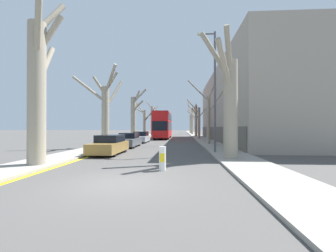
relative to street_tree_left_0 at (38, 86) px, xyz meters
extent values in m
plane|color=#4C4947|center=(5.07, -3.11, -4.06)|extent=(300.00, 300.00, 0.00)
cube|color=gray|center=(-0.49, 46.89, -4.00)|extent=(2.63, 120.00, 0.12)
cube|color=gray|center=(10.63, 46.89, -4.00)|extent=(2.63, 120.00, 0.12)
cube|color=#9E9384|center=(16.95, 22.54, 1.05)|extent=(10.00, 34.46, 10.21)
cube|color=#5E584F|center=(11.93, 22.54, -3.04)|extent=(0.12, 33.77, 2.04)
cube|color=yellow|center=(1.01, 46.89, -4.05)|extent=(0.24, 120.00, 0.01)
cylinder|color=gray|center=(-0.04, -0.03, -0.43)|extent=(0.85, 0.85, 7.24)
cylinder|color=gray|center=(0.33, 0.52, 3.67)|extent=(1.13, 1.49, 2.04)
cylinder|color=gray|center=(-0.11, 0.75, 1.20)|extent=(0.46, 1.84, 2.57)
cylinder|color=gray|center=(0.37, -0.58, 2.49)|extent=(1.22, 1.48, 2.86)
cylinder|color=gray|center=(0.46, 0.18, 2.62)|extent=(1.36, 0.82, 2.25)
cylinder|color=gray|center=(-0.14, 10.38, -1.10)|extent=(0.71, 0.71, 5.91)
cylinder|color=gray|center=(0.44, 10.33, 2.29)|extent=(1.39, 0.37, 1.96)
cylinder|color=gray|center=(0.60, 9.55, 2.38)|extent=(1.79, 1.96, 2.49)
cylinder|color=gray|center=(0.42, 11.25, 1.22)|extent=(1.44, 2.05, 3.08)
cylinder|color=gray|center=(-1.54, 9.95, 1.52)|extent=(3.01, 1.14, 2.48)
cylinder|color=gray|center=(-0.61, 10.06, 1.88)|extent=(1.24, 0.96, 1.79)
cylinder|color=gray|center=(0.04, 22.07, -0.82)|extent=(0.77, 0.77, 6.47)
cylinder|color=gray|center=(0.75, 22.11, 1.18)|extent=(1.62, 0.35, 1.57)
cylinder|color=gray|center=(0.27, 22.51, 0.69)|extent=(0.81, 1.22, 2.09)
cylinder|color=gray|center=(0.51, 22.07, 2.41)|extent=(1.19, 0.29, 2.02)
cylinder|color=gray|center=(1.02, 21.97, 2.61)|extent=(2.17, 0.50, 2.09)
cylinder|color=gray|center=(-0.06, 32.75, -1.40)|extent=(0.60, 0.60, 5.31)
cylinder|color=gray|center=(-0.53, 32.70, 1.10)|extent=(1.13, 0.31, 1.73)
cylinder|color=gray|center=(0.99, 32.71, 0.46)|extent=(2.27, 0.28, 2.75)
cylinder|color=gray|center=(-0.03, 31.85, -0.03)|extent=(0.28, 1.95, 1.70)
cylinder|color=gray|center=(1.13, 32.84, 0.48)|extent=(2.53, 0.41, 1.96)
cylinder|color=gray|center=(-0.78, 32.44, 1.09)|extent=(1.62, 0.84, 1.10)
cylinder|color=gray|center=(-0.07, 44.02, -0.46)|extent=(0.67, 0.67, 7.18)
cylinder|color=gray|center=(0.55, 44.45, 2.63)|extent=(1.48, 1.13, 1.31)
cylinder|color=gray|center=(-0.70, 43.62, 3.42)|extent=(1.55, 1.11, 1.99)
cylinder|color=gray|center=(0.21, 44.95, 2.04)|extent=(0.84, 2.08, 2.05)
cylinder|color=gray|center=(0.09, 45.23, 1.83)|extent=(0.56, 2.58, 1.92)
cylinder|color=gray|center=(10.17, 2.91, -1.04)|extent=(0.86, 0.86, 6.04)
cylinder|color=gray|center=(9.64, 1.96, 1.42)|extent=(1.43, 2.23, 2.54)
cylinder|color=gray|center=(9.89, 2.09, 2.22)|extent=(0.91, 1.96, 2.53)
cylinder|color=gray|center=(9.29, 2.75, 2.18)|extent=(2.06, 0.65, 2.88)
cylinder|color=gray|center=(10.26, 14.98, -1.28)|extent=(0.42, 0.42, 5.55)
cylinder|color=gray|center=(9.09, 14.51, 2.04)|extent=(2.48, 1.09, 2.29)
cylinder|color=gray|center=(10.57, 14.46, 1.97)|extent=(0.80, 1.21, 1.77)
cylinder|color=gray|center=(11.00, 14.40, 0.72)|extent=(1.65, 1.33, 2.47)
cylinder|color=gray|center=(10.10, 26.59, -1.42)|extent=(0.43, 0.43, 5.28)
cylinder|color=gray|center=(10.74, 26.47, 0.43)|extent=(1.41, 0.42, 1.68)
cylinder|color=gray|center=(9.10, 26.24, 1.39)|extent=(2.16, 0.88, 2.33)
cylinder|color=gray|center=(9.49, 26.17, 0.19)|extent=(1.41, 1.03, 2.02)
cylinder|color=gray|center=(10.36, 38.67, -0.65)|extent=(0.62, 0.62, 6.82)
cylinder|color=gray|center=(10.29, 37.64, 1.89)|extent=(0.36, 2.23, 2.11)
cylinder|color=gray|center=(9.59, 39.54, 1.00)|extent=(1.80, 1.99, 2.40)
cylinder|color=gray|center=(9.45, 39.29, 0.76)|extent=(2.04, 1.50, 1.90)
cylinder|color=gray|center=(10.14, 50.95, -0.37)|extent=(0.56, 0.56, 7.37)
cylinder|color=gray|center=(9.55, 50.65, 3.13)|extent=(1.39, 0.84, 1.49)
cylinder|color=gray|center=(9.36, 50.54, 3.47)|extent=(1.79, 1.07, 2.59)
cylinder|color=gray|center=(9.56, 51.73, 3.99)|extent=(1.41, 1.80, 2.43)
cylinder|color=gray|center=(10.66, 50.75, 2.83)|extent=(1.28, 0.63, 2.28)
cylinder|color=gray|center=(10.20, 62.25, -1.09)|extent=(0.80, 0.80, 5.92)
cylinder|color=gray|center=(10.31, 61.54, 0.87)|extent=(0.54, 1.68, 1.99)
cylinder|color=gray|center=(11.12, 62.52, 0.80)|extent=(2.10, 0.86, 1.78)
cylinder|color=gray|center=(10.85, 61.26, 1.88)|extent=(1.64, 2.29, 2.44)
cube|color=red|center=(3.89, 28.94, -2.37)|extent=(2.59, 11.83, 2.67)
cube|color=red|center=(3.89, 28.94, -0.33)|extent=(2.54, 11.60, 1.40)
cube|color=#B11515|center=(3.89, 28.94, 0.43)|extent=(2.54, 11.60, 0.12)
cube|color=black|center=(3.89, 28.94, -1.85)|extent=(2.62, 10.41, 1.39)
cube|color=black|center=(3.89, 28.94, -0.26)|extent=(2.62, 10.41, 1.07)
cube|color=black|center=(3.89, 23.05, -1.85)|extent=(2.33, 0.06, 1.46)
cylinder|color=black|center=(2.76, 25.39, -3.53)|extent=(0.30, 1.05, 1.05)
cylinder|color=black|center=(5.01, 25.39, -3.53)|extent=(0.30, 1.05, 1.05)
cylinder|color=black|center=(2.76, 32.26, -3.53)|extent=(0.30, 1.05, 1.05)
cylinder|color=black|center=(5.01, 32.26, -3.53)|extent=(0.30, 1.05, 1.05)
cube|color=olive|center=(1.91, 5.28, -3.53)|extent=(1.83, 4.60, 0.70)
cube|color=black|center=(1.91, 5.56, -2.91)|extent=(1.61, 2.39, 0.53)
cylinder|color=black|center=(1.11, 3.90, -3.72)|extent=(0.20, 0.67, 0.67)
cylinder|color=black|center=(2.72, 3.90, -3.72)|extent=(0.20, 0.67, 0.67)
cylinder|color=black|center=(1.11, 6.66, -3.72)|extent=(0.20, 0.67, 0.67)
cylinder|color=black|center=(2.72, 6.66, -3.72)|extent=(0.20, 0.67, 0.67)
cube|color=#4C5156|center=(1.91, 11.36, -3.53)|extent=(1.78, 4.59, 0.69)
cube|color=black|center=(1.91, 11.64, -2.91)|extent=(1.57, 2.39, 0.54)
cylinder|color=black|center=(1.13, 9.99, -3.72)|extent=(0.20, 0.67, 0.67)
cylinder|color=black|center=(2.69, 9.99, -3.72)|extent=(0.20, 0.67, 0.67)
cylinder|color=black|center=(1.13, 12.74, -3.72)|extent=(0.20, 0.67, 0.67)
cylinder|color=black|center=(2.69, 12.74, -3.72)|extent=(0.20, 0.67, 0.67)
cube|color=#9EA3AD|center=(1.91, 17.97, -3.54)|extent=(1.86, 4.57, 0.68)
cube|color=black|center=(1.91, 18.24, -2.91)|extent=(1.64, 2.37, 0.57)
cylinder|color=black|center=(1.09, 16.60, -3.72)|extent=(0.20, 0.67, 0.67)
cylinder|color=black|center=(2.73, 16.60, -3.72)|extent=(0.20, 0.67, 0.67)
cylinder|color=black|center=(1.09, 19.34, -3.72)|extent=(0.20, 0.67, 0.67)
cylinder|color=black|center=(2.73, 19.34, -3.72)|extent=(0.20, 0.67, 0.67)
cylinder|color=#4C4F54|center=(9.71, 6.11, 0.52)|extent=(0.16, 0.16, 9.15)
cylinder|color=#4C4F54|center=(9.16, 6.11, 4.94)|extent=(1.10, 0.11, 0.11)
cube|color=beige|center=(8.61, 6.11, 4.94)|extent=(0.44, 0.20, 0.16)
cylinder|color=white|center=(6.34, -0.64, -3.51)|extent=(0.31, 0.31, 1.10)
cube|color=yellow|center=(6.34, -0.80, -3.45)|extent=(0.22, 0.01, 0.39)
camera|label=1|loc=(7.22, -10.85, -2.09)|focal=24.00mm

